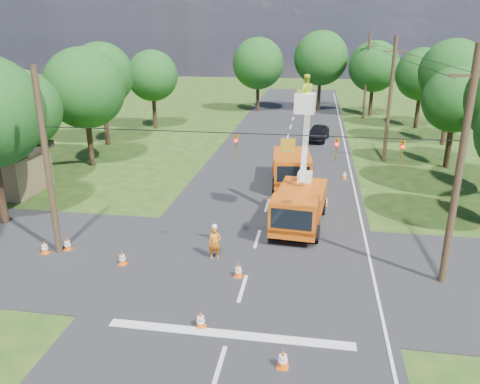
% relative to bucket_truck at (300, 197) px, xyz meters
% --- Properties ---
extents(ground, '(140.00, 140.00, 0.00)m').
position_rel_bucket_truck_xyz_m(ground, '(-2.06, 12.91, -1.76)').
color(ground, '#1C4414').
rests_on(ground, ground).
extents(road_main, '(12.00, 100.00, 0.06)m').
position_rel_bucket_truck_xyz_m(road_main, '(-2.06, 12.91, -1.76)').
color(road_main, black).
rests_on(road_main, ground).
extents(road_cross, '(56.00, 10.00, 0.07)m').
position_rel_bucket_truck_xyz_m(road_cross, '(-2.06, -5.09, -1.76)').
color(road_cross, black).
rests_on(road_cross, ground).
extents(stop_bar, '(9.00, 0.45, 0.02)m').
position_rel_bucket_truck_xyz_m(stop_bar, '(-2.06, -10.29, -1.76)').
color(stop_bar, silver).
rests_on(stop_bar, ground).
extents(edge_line, '(0.12, 90.00, 0.02)m').
position_rel_bucket_truck_xyz_m(edge_line, '(3.54, 12.91, -1.76)').
color(edge_line, silver).
rests_on(edge_line, ground).
extents(bucket_truck, '(3.04, 6.62, 8.29)m').
position_rel_bucket_truck_xyz_m(bucket_truck, '(0.00, 0.00, 0.00)').
color(bucket_truck, '#BF410D').
rests_on(bucket_truck, ground).
extents(second_truck, '(3.07, 6.77, 2.46)m').
position_rel_bucket_truck_xyz_m(second_truck, '(-0.83, 7.41, -0.48)').
color(second_truck, '#BF410D').
rests_on(second_truck, ground).
extents(ground_worker, '(0.70, 0.58, 1.65)m').
position_rel_bucket_truck_xyz_m(ground_worker, '(-3.80, -4.53, -0.93)').
color(ground_worker, orange).
rests_on(ground_worker, ground).
extents(distant_car, '(2.56, 4.79, 1.55)m').
position_rel_bucket_truck_xyz_m(distant_car, '(0.97, 21.66, -0.99)').
color(distant_car, black).
rests_on(distant_car, ground).
extents(traffic_cone_0, '(0.38, 0.38, 0.71)m').
position_rel_bucket_truck_xyz_m(traffic_cone_0, '(-3.16, -10.02, -1.40)').
color(traffic_cone_0, '#EA540C').
rests_on(traffic_cone_0, ground).
extents(traffic_cone_1, '(0.38, 0.38, 0.71)m').
position_rel_bucket_truck_xyz_m(traffic_cone_1, '(-0.01, -11.69, -1.40)').
color(traffic_cone_1, '#EA540C').
rests_on(traffic_cone_1, ground).
extents(traffic_cone_2, '(0.38, 0.38, 0.71)m').
position_rel_bucket_truck_xyz_m(traffic_cone_2, '(0.05, -0.59, -1.40)').
color(traffic_cone_2, '#EA540C').
rests_on(traffic_cone_2, ground).
extents(traffic_cone_3, '(0.38, 0.38, 0.71)m').
position_rel_bucket_truck_xyz_m(traffic_cone_3, '(1.49, 3.47, -1.40)').
color(traffic_cone_3, '#EA540C').
rests_on(traffic_cone_3, ground).
extents(traffic_cone_4, '(0.38, 0.38, 0.71)m').
position_rel_bucket_truck_xyz_m(traffic_cone_4, '(-7.95, -5.83, -1.40)').
color(traffic_cone_4, '#EA540C').
rests_on(traffic_cone_4, ground).
extents(traffic_cone_5, '(0.38, 0.38, 0.71)m').
position_rel_bucket_truck_xyz_m(traffic_cone_5, '(-11.25, -4.81, -1.40)').
color(traffic_cone_5, '#EA540C').
rests_on(traffic_cone_5, ground).
extents(traffic_cone_6, '(0.38, 0.38, 0.71)m').
position_rel_bucket_truck_xyz_m(traffic_cone_6, '(-12.16, -5.35, -1.40)').
color(traffic_cone_6, '#EA540C').
rests_on(traffic_cone_6, ground).
extents(traffic_cone_7, '(0.38, 0.38, 0.71)m').
position_rel_bucket_truck_xyz_m(traffic_cone_7, '(2.95, 9.25, -1.40)').
color(traffic_cone_7, '#EA540C').
rests_on(traffic_cone_7, ground).
extents(traffic_cone_8, '(0.38, 0.38, 0.71)m').
position_rel_bucket_truck_xyz_m(traffic_cone_8, '(-2.41, -6.10, -1.40)').
color(traffic_cone_8, '#EA540C').
rests_on(traffic_cone_8, ground).
extents(pole_right_near, '(1.80, 0.30, 10.00)m').
position_rel_bucket_truck_xyz_m(pole_right_near, '(6.44, -5.09, 3.35)').
color(pole_right_near, '#4C3823').
rests_on(pole_right_near, ground).
extents(pole_right_mid, '(1.80, 0.30, 10.00)m').
position_rel_bucket_truck_xyz_m(pole_right_mid, '(6.44, 14.91, 3.35)').
color(pole_right_mid, '#4C3823').
rests_on(pole_right_mid, ground).
extents(pole_right_far, '(1.80, 0.30, 10.00)m').
position_rel_bucket_truck_xyz_m(pole_right_far, '(6.44, 34.91, 3.35)').
color(pole_right_far, '#4C3823').
rests_on(pole_right_far, ground).
extents(pole_left, '(0.30, 0.30, 9.00)m').
position_rel_bucket_truck_xyz_m(pole_left, '(-11.56, -5.09, 2.74)').
color(pole_left, '#4C3823').
rests_on(pole_left, ground).
extents(signal_span, '(18.00, 0.29, 1.07)m').
position_rel_bucket_truck_xyz_m(signal_span, '(0.17, -5.09, 4.12)').
color(signal_span, black).
rests_on(signal_span, ground).
extents(shed, '(5.50, 4.50, 3.15)m').
position_rel_bucket_truck_xyz_m(shed, '(-20.06, 2.91, -0.14)').
color(shed, '#8C704C').
rests_on(shed, ground).
extents(tree_left_c, '(5.20, 5.20, 8.06)m').
position_rel_bucket_truck_xyz_m(tree_left_c, '(-18.56, 3.91, 3.68)').
color(tree_left_c, '#382616').
rests_on(tree_left_c, ground).
extents(tree_left_d, '(6.20, 6.20, 9.24)m').
position_rel_bucket_truck_xyz_m(tree_left_d, '(-17.06, 9.91, 4.36)').
color(tree_left_d, '#382616').
rests_on(tree_left_d, ground).
extents(tree_left_e, '(5.80, 5.80, 9.41)m').
position_rel_bucket_truck_xyz_m(tree_left_e, '(-18.86, 16.91, 4.73)').
color(tree_left_e, '#382616').
rests_on(tree_left_e, ground).
extents(tree_left_f, '(5.40, 5.40, 8.40)m').
position_rel_bucket_truck_xyz_m(tree_left_f, '(-16.86, 24.91, 3.92)').
color(tree_left_f, '#382616').
rests_on(tree_left_f, ground).
extents(tree_right_c, '(5.00, 5.00, 7.83)m').
position_rel_bucket_truck_xyz_m(tree_right_c, '(11.14, 13.91, 3.55)').
color(tree_right_c, '#382616').
rests_on(tree_right_c, ground).
extents(tree_right_d, '(6.00, 6.00, 9.70)m').
position_rel_bucket_truck_xyz_m(tree_right_d, '(12.74, 21.91, 4.92)').
color(tree_right_d, '#382616').
rests_on(tree_right_d, ground).
extents(tree_right_e, '(5.60, 5.60, 8.63)m').
position_rel_bucket_truck_xyz_m(tree_right_e, '(11.74, 29.91, 4.05)').
color(tree_right_e, '#382616').
rests_on(tree_right_e, ground).
extents(tree_far_a, '(6.60, 6.60, 9.50)m').
position_rel_bucket_truck_xyz_m(tree_far_a, '(-7.06, 37.91, 4.43)').
color(tree_far_a, '#382616').
rests_on(tree_far_a, ground).
extents(tree_far_b, '(7.00, 7.00, 10.32)m').
position_rel_bucket_truck_xyz_m(tree_far_b, '(0.94, 39.91, 5.05)').
color(tree_far_b, '#382616').
rests_on(tree_far_b, ground).
extents(tree_far_c, '(6.20, 6.20, 9.18)m').
position_rel_bucket_truck_xyz_m(tree_far_c, '(7.44, 36.91, 4.30)').
color(tree_far_c, '#382616').
rests_on(tree_far_c, ground).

